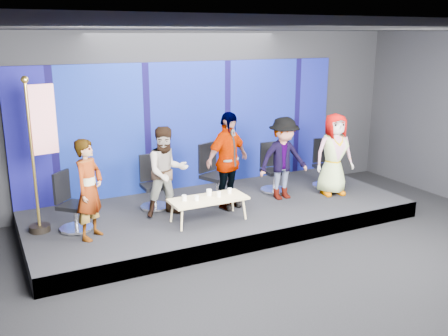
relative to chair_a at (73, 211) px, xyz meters
The scene contains 21 objects.
ground 3.73m from the chair_a, 43.35° to the right, with size 10.00×10.00×0.00m, color black.
room_walls 4.10m from the chair_a, 43.35° to the right, with size 10.02×8.02×3.51m.
riser 2.72m from the chair_a, ahead, with size 7.00×3.00×0.30m, color black.
backdrop 3.18m from the chair_a, 28.08° to the left, with size 7.00×0.08×2.60m, color #0D064F.
chair_a is the anchor object (origin of this frame).
panelist_a 0.69m from the chair_a, 65.59° to the right, with size 0.58×0.38×1.60m, color black.
chair_b 1.62m from the chair_a, 16.28° to the left, with size 0.56×0.56×0.99m.
panelist_b 1.71m from the chair_a, ahead, with size 0.78×0.61×1.60m, color black.
chair_c 2.78m from the chair_a, ahead, with size 0.81×0.81×1.11m.
panelist_c 2.84m from the chair_a, ahead, with size 1.05×0.44×1.80m, color black.
chair_d 4.09m from the chair_a, ahead, with size 0.58×0.58×1.00m.
panelist_d 4.02m from the chair_a, ahead, with size 1.04×0.60×1.61m, color black.
chair_e 5.22m from the chair_a, ahead, with size 0.66×0.66×1.01m.
panelist_e 5.08m from the chair_a, ahead, with size 0.80×0.52×1.64m, color black.
coffee_table 2.25m from the chair_a, 15.83° to the right, with size 1.34×0.57×0.41m.
mug_a 1.84m from the chair_a, 17.93° to the right, with size 0.08×0.08×0.10m, color white.
mug_b 2.05m from the chair_a, 18.60° to the right, with size 0.08×0.08×0.09m, color white.
mug_c 2.30m from the chair_a, 12.34° to the right, with size 0.09×0.09×0.11m, color white.
mug_d 2.45m from the chair_a, 14.76° to the right, with size 0.07×0.07×0.09m, color white.
mug_e 2.68m from the chair_a, 11.60° to the right, with size 0.07×0.07×0.09m, color white.
flag_stand 1.10m from the chair_a, 152.54° to the left, with size 0.58×0.34×2.52m.
Camera 1 is at (-3.92, -5.47, 3.44)m, focal length 40.00 mm.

